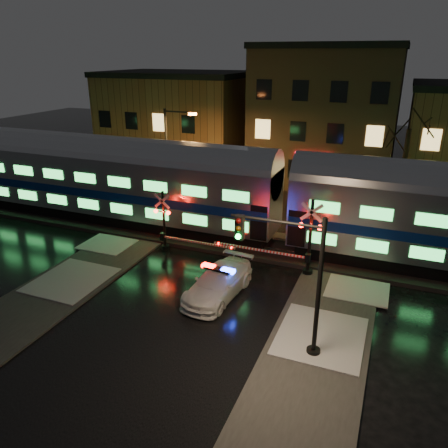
{
  "coord_description": "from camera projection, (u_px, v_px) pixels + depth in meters",
  "views": [
    {
      "loc": [
        8.45,
        -18.7,
        11.17
      ],
      "look_at": [
        -0.1,
        2.5,
        2.2
      ],
      "focal_mm": 35.0,
      "sensor_mm": 36.0,
      "label": 1
    }
  ],
  "objects": [
    {
      "name": "sidewalk_left",
      "position": [
        28.0,
        310.0,
        20.22
      ],
      "size": [
        4.0,
        20.0,
        0.12
      ],
      "primitive_type": "cube",
      "color": "#2D2D2D",
      "rests_on": "ground"
    },
    {
      "name": "crossing_signal_right",
      "position": [
        303.0,
        245.0,
        22.96
      ],
      "size": [
        6.04,
        0.67,
        4.28
      ],
      "color": "black",
      "rests_on": "ground"
    },
    {
      "name": "ground",
      "position": [
        208.0,
        279.0,
        23.16
      ],
      "size": [
        120.0,
        120.0,
        0.0
      ],
      "primitive_type": "plane",
      "color": "black",
      "rests_on": "ground"
    },
    {
      "name": "police_car",
      "position": [
        218.0,
        283.0,
        21.3
      ],
      "size": [
        2.42,
        5.05,
        1.58
      ],
      "rotation": [
        0.0,
        0.0,
        -0.09
      ],
      "color": "white",
      "rests_on": "ground"
    },
    {
      "name": "building_mid",
      "position": [
        327.0,
        117.0,
        39.8
      ],
      "size": [
        12.0,
        11.0,
        11.5
      ],
      "primitive_type": "cube",
      "color": "brown",
      "rests_on": "ground"
    },
    {
      "name": "train",
      "position": [
        285.0,
        197.0,
        25.29
      ],
      "size": [
        51.0,
        3.12,
        5.92
      ],
      "color": "black",
      "rests_on": "ballast"
    },
    {
      "name": "sidewalk_right",
      "position": [
        306.0,
        384.0,
        15.7
      ],
      "size": [
        4.0,
        20.0,
        0.12
      ],
      "primitive_type": "cube",
      "color": "#2D2D2D",
      "rests_on": "ground"
    },
    {
      "name": "crossing_signal_left",
      "position": [
        169.0,
        228.0,
        25.82
      ],
      "size": [
        5.23,
        0.63,
        3.71
      ],
      "color": "black",
      "rests_on": "ground"
    },
    {
      "name": "streetlight",
      "position": [
        170.0,
        154.0,
        31.77
      ],
      "size": [
        2.52,
        0.26,
        7.54
      ],
      "color": "black",
      "rests_on": "ground"
    },
    {
      "name": "ballast",
      "position": [
        240.0,
        242.0,
        27.44
      ],
      "size": [
        90.0,
        4.2,
        0.24
      ],
      "primitive_type": "cube",
      "color": "black",
      "rests_on": "ground"
    },
    {
      "name": "building_left",
      "position": [
        179.0,
        122.0,
        45.04
      ],
      "size": [
        14.0,
        10.0,
        9.0
      ],
      "primitive_type": "cube",
      "color": "brown",
      "rests_on": "ground"
    },
    {
      "name": "traffic_light",
      "position": [
        295.0,
        282.0,
        16.46
      ],
      "size": [
        3.77,
        0.69,
        5.83
      ],
      "rotation": [
        0.0,
        0.0,
        0.15
      ],
      "color": "black",
      "rests_on": "ground"
    }
  ]
}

